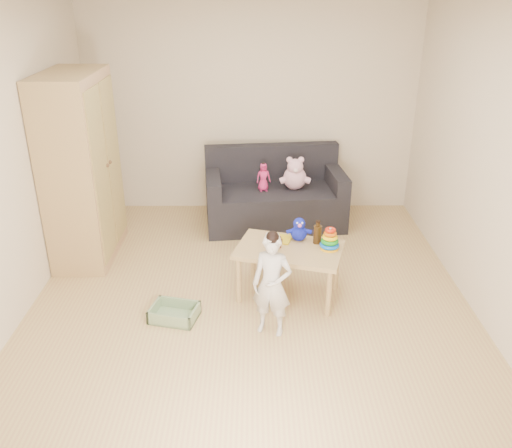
{
  "coord_description": "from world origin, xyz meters",
  "views": [
    {
      "loc": [
        0.03,
        -4.3,
        2.73
      ],
      "look_at": [
        0.05,
        0.25,
        0.65
      ],
      "focal_mm": 38.0,
      "sensor_mm": 36.0,
      "label": 1
    }
  ],
  "objects_px": {
    "sofa": "(275,206)",
    "toddler": "(272,286)",
    "wardrobe": "(81,169)",
    "play_table": "(289,272)"
  },
  "relations": [
    {
      "from": "sofa",
      "to": "toddler",
      "type": "bearing_deg",
      "value": -98.75
    },
    {
      "from": "wardrobe",
      "to": "toddler",
      "type": "xyz_separation_m",
      "value": [
        1.9,
        -1.44,
        -0.52
      ]
    },
    {
      "from": "sofa",
      "to": "play_table",
      "type": "bearing_deg",
      "value": -93.5
    },
    {
      "from": "play_table",
      "to": "toddler",
      "type": "relative_size",
      "value": 1.07
    },
    {
      "from": "play_table",
      "to": "toddler",
      "type": "distance_m",
      "value": 0.63
    },
    {
      "from": "sofa",
      "to": "toddler",
      "type": "height_order",
      "value": "toddler"
    },
    {
      "from": "sofa",
      "to": "toddler",
      "type": "xyz_separation_m",
      "value": [
        -0.11,
        -2.19,
        0.21
      ]
    },
    {
      "from": "play_table",
      "to": "sofa",
      "type": "bearing_deg",
      "value": 92.47
    },
    {
      "from": "sofa",
      "to": "play_table",
      "type": "xyz_separation_m",
      "value": [
        0.07,
        -1.62,
        0.02
      ]
    },
    {
      "from": "wardrobe",
      "to": "sofa",
      "type": "distance_m",
      "value": 2.26
    }
  ]
}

